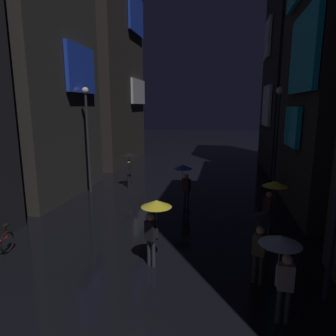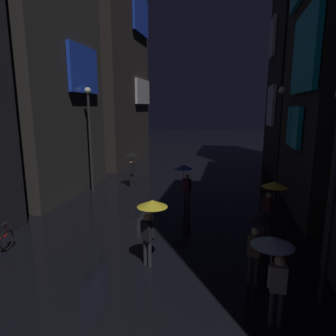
# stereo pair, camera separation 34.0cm
# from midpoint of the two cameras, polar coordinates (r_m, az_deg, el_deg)

# --- Properties ---
(building_left_far) EXTENTS (4.25, 8.90, 22.78)m
(building_left_far) POSITION_cam_midpoint_polar(r_m,az_deg,el_deg) (27.42, -12.41, 25.33)
(building_left_far) COLOR #2D2826
(building_left_far) RESTS_ON ground
(building_right_far) EXTENTS (4.25, 7.88, 18.44)m
(building_right_far) POSITION_cam_midpoint_polar(r_m,az_deg,el_deg) (25.06, 23.41, 20.92)
(building_right_far) COLOR #232328
(building_right_far) RESTS_ON ground
(pedestrian_near_crossing_blue) EXTENTS (0.90, 0.90, 2.12)m
(pedestrian_near_crossing_blue) POSITION_cam_midpoint_polar(r_m,az_deg,el_deg) (14.09, 2.36, -1.16)
(pedestrian_near_crossing_blue) COLOR #2D2D38
(pedestrian_near_crossing_blue) RESTS_ON ground
(pedestrian_foreground_right_clear) EXTENTS (0.90, 0.90, 2.12)m
(pedestrian_foreground_right_clear) POSITION_cam_midpoint_polar(r_m,az_deg,el_deg) (7.04, 19.53, -15.37)
(pedestrian_foreground_right_clear) COLOR #2D2D38
(pedestrian_foreground_right_clear) RESTS_ON ground
(pedestrian_far_right_black) EXTENTS (0.90, 0.90, 2.12)m
(pedestrian_far_right_black) POSITION_cam_midpoint_polar(r_m,az_deg,el_deg) (8.40, 16.98, -10.69)
(pedestrian_far_right_black) COLOR #38332D
(pedestrian_far_right_black) RESTS_ON ground
(pedestrian_midstreet_centre_yellow) EXTENTS (0.90, 0.90, 2.12)m
(pedestrian_midstreet_centre_yellow) POSITION_cam_midpoint_polar(r_m,az_deg,el_deg) (8.91, -3.67, -8.87)
(pedestrian_midstreet_centre_yellow) COLOR #2D2D38
(pedestrian_midstreet_centre_yellow) RESTS_ON ground
(pedestrian_foreground_left_yellow) EXTENTS (0.90, 0.90, 2.12)m
(pedestrian_foreground_left_yellow) POSITION_cam_midpoint_polar(r_m,az_deg,el_deg) (11.69, 18.54, -4.46)
(pedestrian_foreground_left_yellow) COLOR #38332D
(pedestrian_foreground_left_yellow) RESTS_ON ground
(pedestrian_midstreet_left_black) EXTENTS (0.90, 0.90, 2.12)m
(pedestrian_midstreet_left_black) POSITION_cam_midpoint_polar(r_m,az_deg,el_deg) (17.95, -7.93, 1.52)
(pedestrian_midstreet_left_black) COLOR black
(pedestrian_midstreet_left_black) RESTS_ON ground
(streetlamp_right_far) EXTENTS (0.36, 0.36, 5.75)m
(streetlamp_right_far) POSITION_cam_midpoint_polar(r_m,az_deg,el_deg) (16.26, 19.47, 6.70)
(streetlamp_right_far) COLOR #2D2D33
(streetlamp_right_far) RESTS_ON ground
(streetlamp_left_far) EXTENTS (0.36, 0.36, 5.80)m
(streetlamp_left_far) POSITION_cam_midpoint_polar(r_m,az_deg,el_deg) (17.09, -15.68, 7.24)
(streetlamp_left_far) COLOR #2D2D33
(streetlamp_left_far) RESTS_ON ground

